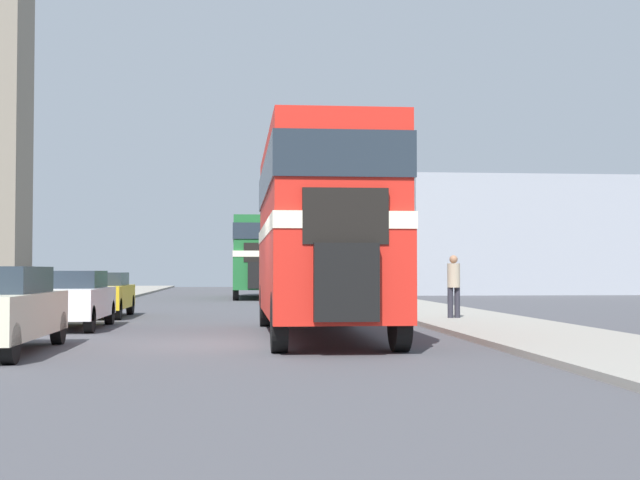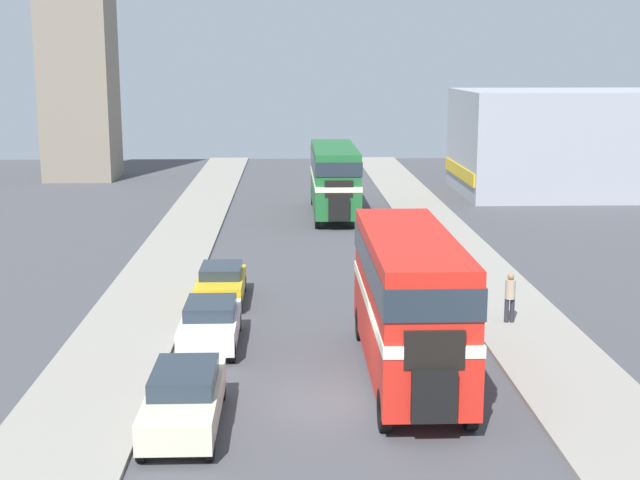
{
  "view_description": "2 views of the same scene",
  "coord_description": "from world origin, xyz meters",
  "px_view_note": "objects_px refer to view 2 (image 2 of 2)",
  "views": [
    {
      "loc": [
        0.3,
        -17.33,
        1.44
      ],
      "look_at": [
        2.11,
        1.97,
        2.1
      ],
      "focal_mm": 50.0,
      "sensor_mm": 36.0,
      "label": 1
    },
    {
      "loc": [
        -1.28,
        -22.45,
        9.04
      ],
      "look_at": [
        0.0,
        13.81,
        1.67
      ],
      "focal_mm": 50.0,
      "sensor_mm": 36.0,
      "label": 2
    }
  ],
  "objects_px": {
    "double_decker_bus": "(409,294)",
    "bus_distant": "(334,175)",
    "car_parked_near": "(184,398)",
    "car_parked_far": "(221,283)",
    "bicycle_on_pavement": "(468,267)",
    "pedestrian_walking": "(510,295)",
    "car_parked_mid": "(210,323)"
  },
  "relations": [
    {
      "from": "bus_distant",
      "to": "car_parked_near",
      "type": "height_order",
      "value": "bus_distant"
    },
    {
      "from": "car_parked_mid",
      "to": "double_decker_bus",
      "type": "bearing_deg",
      "value": -28.03
    },
    {
      "from": "double_decker_bus",
      "to": "pedestrian_walking",
      "type": "height_order",
      "value": "double_decker_bus"
    },
    {
      "from": "pedestrian_walking",
      "to": "car_parked_near",
      "type": "bearing_deg",
      "value": -140.75
    },
    {
      "from": "double_decker_bus",
      "to": "bus_distant",
      "type": "distance_m",
      "value": 27.38
    },
    {
      "from": "bus_distant",
      "to": "car_parked_near",
      "type": "xyz_separation_m",
      "value": [
        -5.31,
        -30.74,
        -1.65
      ]
    },
    {
      "from": "pedestrian_walking",
      "to": "car_parked_mid",
      "type": "bearing_deg",
      "value": -169.79
    },
    {
      "from": "car_parked_mid",
      "to": "car_parked_far",
      "type": "relative_size",
      "value": 1.03
    },
    {
      "from": "double_decker_bus",
      "to": "bus_distant",
      "type": "relative_size",
      "value": 0.94
    },
    {
      "from": "double_decker_bus",
      "to": "bus_distant",
      "type": "xyz_separation_m",
      "value": [
        -0.73,
        27.37,
        -0.07
      ]
    },
    {
      "from": "car_parked_near",
      "to": "car_parked_mid",
      "type": "distance_m",
      "value": 6.53
    },
    {
      "from": "bus_distant",
      "to": "bicycle_on_pavement",
      "type": "xyz_separation_m",
      "value": [
        4.86,
        -15.52,
        -1.95
      ]
    },
    {
      "from": "pedestrian_walking",
      "to": "car_parked_far",
      "type": "bearing_deg",
      "value": 160.92
    },
    {
      "from": "car_parked_near",
      "to": "pedestrian_walking",
      "type": "distance_m",
      "value": 13.21
    },
    {
      "from": "car_parked_far",
      "to": "bicycle_on_pavement",
      "type": "relative_size",
      "value": 2.27
    },
    {
      "from": "car_parked_far",
      "to": "pedestrian_walking",
      "type": "bearing_deg",
      "value": -19.08
    },
    {
      "from": "bus_distant",
      "to": "car_parked_far",
      "type": "distance_m",
      "value": 19.66
    },
    {
      "from": "car_parked_far",
      "to": "pedestrian_walking",
      "type": "distance_m",
      "value": 10.79
    },
    {
      "from": "car_parked_mid",
      "to": "bicycle_on_pavement",
      "type": "xyz_separation_m",
      "value": [
        10.07,
        8.69,
        -0.26
      ]
    },
    {
      "from": "pedestrian_walking",
      "to": "bicycle_on_pavement",
      "type": "xyz_separation_m",
      "value": [
        -0.07,
        6.86,
        -0.62
      ]
    },
    {
      "from": "bus_distant",
      "to": "pedestrian_walking",
      "type": "height_order",
      "value": "bus_distant"
    },
    {
      "from": "car_parked_near",
      "to": "car_parked_far",
      "type": "bearing_deg",
      "value": 89.79
    },
    {
      "from": "car_parked_near",
      "to": "bicycle_on_pavement",
      "type": "distance_m",
      "value": 18.3
    },
    {
      "from": "double_decker_bus",
      "to": "car_parked_near",
      "type": "distance_m",
      "value": 7.12
    },
    {
      "from": "bus_distant",
      "to": "pedestrian_walking",
      "type": "distance_m",
      "value": 22.96
    },
    {
      "from": "car_parked_mid",
      "to": "car_parked_far",
      "type": "distance_m",
      "value": 5.35
    },
    {
      "from": "car_parked_near",
      "to": "bus_distant",
      "type": "bearing_deg",
      "value": 80.21
    },
    {
      "from": "bicycle_on_pavement",
      "to": "car_parked_mid",
      "type": "bearing_deg",
      "value": -139.21
    },
    {
      "from": "bus_distant",
      "to": "bicycle_on_pavement",
      "type": "distance_m",
      "value": 16.38
    },
    {
      "from": "double_decker_bus",
      "to": "car_parked_far",
      "type": "bearing_deg",
      "value": 125.14
    },
    {
      "from": "car_parked_near",
      "to": "double_decker_bus",
      "type": "bearing_deg",
      "value": 29.17
    },
    {
      "from": "car_parked_near",
      "to": "bicycle_on_pavement",
      "type": "bearing_deg",
      "value": 56.27
    }
  ]
}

